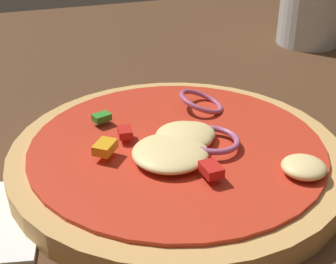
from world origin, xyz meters
The scene contains 2 objects.
dining_table centered at (0.00, 0.00, 0.01)m, with size 1.36×0.90×0.03m.
pizza centered at (0.00, -0.04, 0.04)m, with size 0.24×0.24×0.03m.
Camera 1 is at (-0.11, -0.32, 0.23)m, focal length 52.73 mm.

